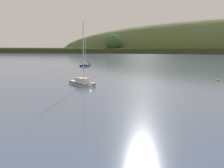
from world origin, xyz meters
The scene contains 3 objects.
sailboat_near_mooring centered at (0.54, 35.42, 0.14)m, with size 5.94×5.70×10.84m.
sailboat_far_left centered at (-15.57, 80.49, 0.16)m, with size 2.79×6.34×9.71m.
mooring_buoy_off_fishing_boat centered at (21.47, 47.30, 0.00)m, with size 0.65×0.65×0.73m.
Camera 1 is at (17.72, -10.39, 6.31)m, focal length 49.69 mm.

